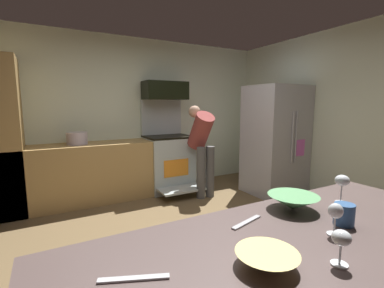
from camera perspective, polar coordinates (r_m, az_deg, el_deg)
ground_plane at (r=3.00m, az=1.60°, el=-21.31°), size 5.20×4.80×0.02m
wall_back at (r=4.78m, az=-12.76°, el=6.00°), size 5.20×0.12×2.60m
wall_right at (r=4.48m, az=31.07°, el=4.88°), size 0.12×4.80×2.60m
lower_cabinet_run at (r=4.37m, az=-22.51°, el=-5.90°), size 2.40×0.60×0.90m
oven_range at (r=4.70m, az=-5.10°, el=-3.53°), size 0.76×1.02×1.57m
microwave at (r=4.70m, az=-5.76°, el=11.27°), size 0.74×0.38×0.31m
refrigerator at (r=4.68m, az=17.28°, el=0.80°), size 0.88×0.79×1.79m
person_cook at (r=4.31m, az=2.11°, el=0.12°), size 0.31×0.59×1.47m
mixing_bowl_large at (r=1.08m, az=15.65°, el=-22.59°), size 0.23×0.23×0.05m
mixing_bowl_prep at (r=1.62m, az=20.72°, el=-11.51°), size 0.28×0.28×0.08m
wine_glass_near at (r=1.81m, az=29.38°, el=-7.00°), size 0.08×0.08×0.17m
wine_glass_mid at (r=1.37m, az=28.29°, el=-12.81°), size 0.06×0.06×0.15m
wine_glass_far at (r=1.15m, az=29.24°, el=-17.46°), size 0.07×0.07×0.13m
mug_coffee at (r=1.52m, az=29.70°, el=-12.90°), size 0.09×0.09×0.10m
knife_chef at (r=1.01m, az=-12.31°, el=-26.25°), size 0.23×0.11×0.01m
knife_paring at (r=1.39m, az=11.58°, el=-16.02°), size 0.21×0.08×0.01m
stock_pot at (r=4.28m, az=-23.33°, el=1.13°), size 0.29×0.29×0.18m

